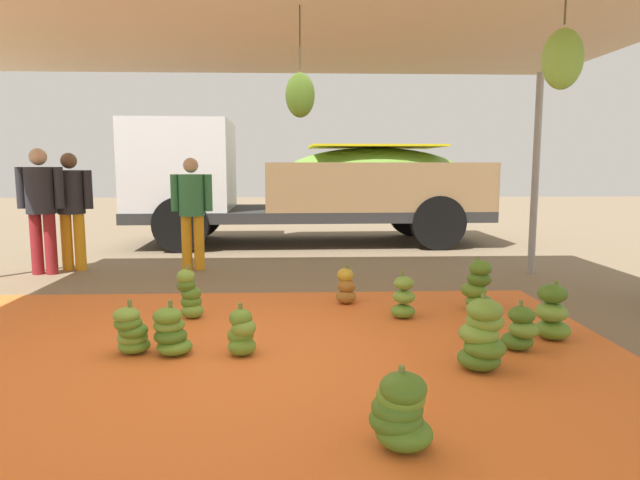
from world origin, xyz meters
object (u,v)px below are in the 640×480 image
at_px(cargo_truck_main, 298,181).
at_px(worker_1, 192,205).
at_px(worker_2, 71,202).
at_px(banana_bunch_4, 190,295).
at_px(banana_bunch_7, 242,333).
at_px(banana_bunch_6, 171,332).
at_px(banana_bunch_3, 131,332).
at_px(banana_bunch_0, 478,287).
at_px(banana_bunch_10, 346,287).
at_px(banana_bunch_9, 403,299).
at_px(banana_bunch_8, 552,314).
at_px(worker_0, 41,202).
at_px(banana_bunch_5, 400,411).
at_px(banana_bunch_1, 520,330).
at_px(banana_bunch_2, 482,337).

relative_size(cargo_truck_main, worker_1, 4.19).
bearing_deg(worker_2, cargo_truck_main, 40.14).
relative_size(banana_bunch_4, banana_bunch_7, 1.29).
bearing_deg(banana_bunch_6, cargo_truck_main, 80.99).
height_order(banana_bunch_3, worker_2, worker_2).
height_order(banana_bunch_0, banana_bunch_10, banana_bunch_0).
distance_m(banana_bunch_0, banana_bunch_6, 3.25).
xyz_separation_m(banana_bunch_3, banana_bunch_9, (2.44, 1.01, 0.01)).
distance_m(banana_bunch_4, banana_bunch_10, 1.72).
relative_size(banana_bunch_8, worker_0, 0.30).
xyz_separation_m(banana_bunch_8, worker_2, (-5.57, 3.61, 0.77)).
xyz_separation_m(banana_bunch_9, worker_1, (-2.63, 2.81, 0.76)).
xyz_separation_m(banana_bunch_6, banana_bunch_8, (3.29, 0.26, 0.05)).
relative_size(banana_bunch_5, banana_bunch_10, 1.08).
bearing_deg(banana_bunch_5, worker_0, 128.94).
distance_m(banana_bunch_1, banana_bunch_7, 2.31).
distance_m(banana_bunch_10, worker_1, 3.13).
bearing_deg(banana_bunch_2, banana_bunch_8, 39.43).
xyz_separation_m(banana_bunch_0, banana_bunch_1, (-0.07, -1.34, -0.08)).
bearing_deg(banana_bunch_5, banana_bunch_4, 121.42).
bearing_deg(banana_bunch_6, banana_bunch_3, 176.62).
xyz_separation_m(banana_bunch_4, banana_bunch_6, (0.05, -1.11, -0.05)).
height_order(banana_bunch_4, worker_1, worker_1).
xyz_separation_m(banana_bunch_7, banana_bunch_9, (1.53, 1.07, 0.02)).
xyz_separation_m(banana_bunch_5, cargo_truck_main, (-0.54, 8.28, 1.02)).
height_order(banana_bunch_1, cargo_truck_main, cargo_truck_main).
distance_m(banana_bunch_2, worker_2, 6.43).
relative_size(banana_bunch_6, cargo_truck_main, 0.06).
height_order(banana_bunch_2, worker_0, worker_0).
bearing_deg(banana_bunch_8, banana_bunch_3, -176.14).
bearing_deg(banana_bunch_10, banana_bunch_5, -89.74).
bearing_deg(banana_bunch_10, worker_2, 150.01).
relative_size(banana_bunch_1, worker_2, 0.25).
xyz_separation_m(banana_bunch_6, worker_0, (-2.58, 3.58, 0.85)).
bearing_deg(banana_bunch_2, banana_bunch_9, 102.00).
bearing_deg(banana_bunch_7, banana_bunch_8, 6.22).
relative_size(banana_bunch_1, worker_1, 0.26).
distance_m(banana_bunch_5, banana_bunch_6, 2.25).
bearing_deg(worker_2, banana_bunch_1, -37.01).
xyz_separation_m(banana_bunch_8, banana_bunch_10, (-1.71, 1.39, -0.05)).
height_order(banana_bunch_1, banana_bunch_9, banana_bunch_9).
height_order(banana_bunch_4, banana_bunch_7, banana_bunch_4).
xyz_separation_m(banana_bunch_0, banana_bunch_5, (-1.37, -2.91, -0.05)).
bearing_deg(banana_bunch_7, banana_bunch_4, 119.06).
bearing_deg(banana_bunch_2, banana_bunch_6, 169.50).
relative_size(banana_bunch_9, worker_0, 0.27).
height_order(banana_bunch_0, banana_bunch_1, banana_bunch_0).
bearing_deg(banana_bunch_8, banana_bunch_1, -144.28).
bearing_deg(banana_bunch_6, worker_0, 125.80).
xyz_separation_m(banana_bunch_5, banana_bunch_9, (0.52, 2.62, -0.01)).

